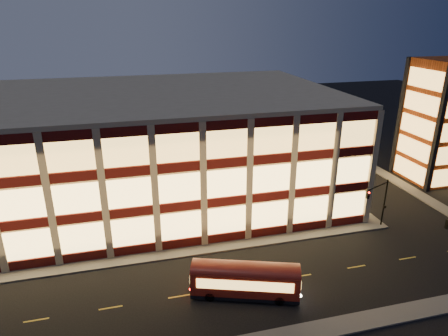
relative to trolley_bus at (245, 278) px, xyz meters
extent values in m
plane|color=black|center=(-3.80, 7.27, -1.80)|extent=(200.00, 200.00, 0.00)
cube|color=#514F4C|center=(-6.80, 8.27, -1.73)|extent=(54.00, 2.00, 0.15)
cube|color=#514F4C|center=(19.20, 24.27, -1.73)|extent=(2.00, 30.00, 0.15)
cube|color=#514F4C|center=(30.20, 24.27, -1.73)|extent=(2.00, 30.00, 0.15)
cube|color=tan|center=(-6.80, 24.27, 5.20)|extent=(50.00, 30.00, 14.00)
cube|color=tan|center=(-6.80, 24.27, 12.45)|extent=(50.40, 30.40, 0.50)
cube|color=#470C0A|center=(-6.80, 9.15, -1.15)|extent=(50.10, 0.25, 1.00)
cube|color=#ECBD63|center=(-6.80, 9.17, 0.95)|extent=(49.00, 0.20, 3.00)
cube|color=#470C0A|center=(18.32, 24.27, -1.15)|extent=(0.25, 30.10, 1.00)
cube|color=#ECBD63|center=(18.30, 24.27, 0.95)|extent=(0.20, 29.00, 3.00)
cube|color=#470C0A|center=(-6.80, 9.15, 3.25)|extent=(50.10, 0.25, 1.00)
cube|color=#ECBD63|center=(-6.80, 9.17, 5.35)|extent=(49.00, 0.20, 3.00)
cube|color=#470C0A|center=(18.32, 24.27, 3.25)|extent=(0.25, 30.10, 1.00)
cube|color=#ECBD63|center=(18.30, 24.27, 5.35)|extent=(0.20, 29.00, 3.00)
cube|color=#470C0A|center=(-6.80, 9.15, 7.65)|extent=(50.10, 0.25, 1.00)
cube|color=#ECBD63|center=(-6.80, 9.17, 9.75)|extent=(49.00, 0.20, 3.00)
cube|color=#470C0A|center=(18.32, 24.27, 7.65)|extent=(0.25, 30.10, 1.00)
cube|color=#ECBD63|center=(18.30, 24.27, 9.75)|extent=(0.20, 29.00, 3.00)
cube|color=#8C3814|center=(36.20, 19.27, 7.20)|extent=(8.00, 8.00, 18.00)
cube|color=black|center=(32.20, 15.27, 7.20)|extent=(0.60, 0.60, 18.00)
cube|color=black|center=(32.20, 23.27, 7.20)|extent=(0.60, 0.60, 18.00)
cube|color=black|center=(40.20, 23.27, 7.20)|extent=(0.60, 0.60, 18.00)
cube|color=#F4B555|center=(32.12, 19.27, 0.00)|extent=(0.16, 6.60, 2.60)
cube|color=#F4B555|center=(32.12, 19.27, 3.40)|extent=(0.16, 6.60, 2.60)
cube|color=#F4B555|center=(32.12, 19.27, 6.80)|extent=(0.16, 6.60, 2.60)
cube|color=#F4B555|center=(32.12, 19.27, 10.20)|extent=(0.16, 6.60, 2.60)
cube|color=#F4B555|center=(32.12, 19.27, 13.60)|extent=(0.16, 6.60, 2.60)
cylinder|color=black|center=(19.70, 8.07, 1.20)|extent=(0.18, 0.18, 6.00)
cylinder|color=black|center=(17.95, 7.32, 3.90)|extent=(3.56, 1.63, 0.14)
cube|color=black|center=(16.20, 6.57, 3.40)|extent=(0.32, 0.32, 0.95)
sphere|color=#FF0C05|center=(16.20, 6.39, 3.70)|extent=(0.20, 0.20, 0.20)
cube|color=black|center=(19.70, 7.87, 0.80)|extent=(0.25, 0.18, 0.28)
cube|color=black|center=(19.70, -1.23, 3.40)|extent=(0.32, 0.32, 0.95)
cube|color=maroon|center=(0.00, 0.00, -0.17)|extent=(9.85, 5.48, 2.21)
cube|color=black|center=(0.00, 0.00, -1.47)|extent=(9.85, 5.48, 0.34)
cylinder|color=black|center=(-3.25, 0.03, -1.37)|extent=(0.91, 0.56, 0.86)
cylinder|color=black|center=(-2.54, 2.02, -1.37)|extent=(0.91, 0.56, 0.86)
cylinder|color=black|center=(2.54, -2.02, -1.37)|extent=(0.91, 0.56, 0.86)
cylinder|color=black|center=(3.25, -0.03, -1.37)|extent=(0.91, 0.56, 0.86)
cube|color=#F4B555|center=(-0.41, -1.16, 0.12)|extent=(7.98, 2.89, 0.96)
cube|color=#F4B555|center=(0.41, 1.16, 0.12)|extent=(7.98, 2.89, 0.96)
camera|label=1|loc=(-9.29, -28.23, 21.98)|focal=32.00mm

